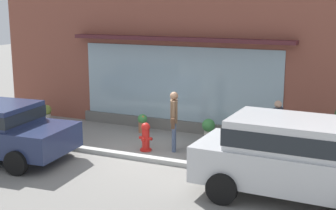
{
  "coord_description": "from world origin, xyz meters",
  "views": [
    {
      "loc": [
        5.99,
        -11.09,
        4.12
      ],
      "look_at": [
        0.41,
        1.2,
        1.26
      ],
      "focal_mm": 50.91,
      "sensor_mm": 36.0,
      "label": 1
    }
  ],
  "objects": [
    {
      "name": "pedestrian_passerby",
      "position": [
        3.46,
        1.79,
        0.9
      ],
      "size": [
        0.25,
        0.52,
        1.54
      ],
      "rotation": [
        0.0,
        0.0,
        4.56
      ],
      "color": "brown",
      "rests_on": "ground_plane"
    },
    {
      "name": "storefront",
      "position": [
        -0.0,
        3.19,
        2.51
      ],
      "size": [
        14.0,
        0.81,
        5.13
      ],
      "color": "brown",
      "rests_on": "ground_plane"
    },
    {
      "name": "potted_plant_window_center",
      "position": [
        -1.01,
        2.32,
        0.33
      ],
      "size": [
        0.32,
        0.32,
        0.61
      ],
      "color": "#9E6042",
      "rests_on": "ground_plane"
    },
    {
      "name": "potted_plant_corner_tall",
      "position": [
        -4.89,
        2.3,
        0.32
      ],
      "size": [
        0.36,
        0.36,
        0.58
      ],
      "color": "#B7B2A3",
      "rests_on": "ground_plane"
    },
    {
      "name": "curb_strip",
      "position": [
        0.0,
        -0.2,
        0.06
      ],
      "size": [
        14.0,
        0.24,
        0.12
      ],
      "primitive_type": "cube",
      "color": "#B2B2AD",
      "rests_on": "ground_plane"
    },
    {
      "name": "parked_car_silver",
      "position": [
        4.41,
        -1.22,
        1.0
      ],
      "size": [
        4.35,
        2.12,
        1.77
      ],
      "rotation": [
        0.0,
        0.0,
        -0.03
      ],
      "color": "silver",
      "rests_on": "ground_plane"
    },
    {
      "name": "ground_plane",
      "position": [
        0.0,
        0.0,
        0.0
      ],
      "size": [
        60.0,
        60.0,
        0.0
      ],
      "primitive_type": "plane",
      "color": "gray"
    },
    {
      "name": "potted_plant_doorstep",
      "position": [
        1.29,
        2.27,
        0.41
      ],
      "size": [
        0.4,
        0.4,
        0.69
      ],
      "color": "#B7B2A3",
      "rests_on": "ground_plane"
    },
    {
      "name": "potted_plant_trailing_edge",
      "position": [
        4.91,
        2.49,
        0.63
      ],
      "size": [
        0.26,
        0.26,
        1.31
      ],
      "color": "#33473D",
      "rests_on": "ground_plane"
    },
    {
      "name": "fire_hydrant",
      "position": [
        -0.01,
        0.58,
        0.42
      ],
      "size": [
        0.4,
        0.36,
        0.82
      ],
      "color": "red",
      "rests_on": "ground_plane"
    },
    {
      "name": "pedestrian_with_handbag",
      "position": [
        0.74,
        0.88,
        1.02
      ],
      "size": [
        0.35,
        0.67,
        1.72
      ],
      "rotation": [
        0.0,
        0.0,
        5.11
      ],
      "color": "#475675",
      "rests_on": "ground_plane"
    }
  ]
}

